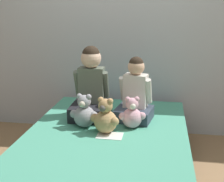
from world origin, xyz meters
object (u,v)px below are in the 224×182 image
teddy_bear_held_by_left_child (84,113)px  teddy_bear_held_by_right_child (132,115)px  teddy_bear_between_children (105,118)px  sign_card (110,136)px  child_on_left (91,89)px  child_on_right (135,95)px  bed (107,155)px

teddy_bear_held_by_left_child → teddy_bear_held_by_right_child: teddy_bear_held_by_left_child is taller
teddy_bear_between_children → sign_card: 0.15m
child_on_left → teddy_bear_held_by_right_child: bearing=-30.2°
child_on_right → teddy_bear_held_by_right_child: bearing=-81.4°
teddy_bear_held_by_left_child → sign_card: (0.25, -0.16, -0.12)m
child_on_left → sign_card: size_ratio=3.18×
child_on_right → teddy_bear_held_by_left_child: 0.50m
bed → sign_card: (0.04, -0.06, 0.21)m
teddy_bear_held_by_right_child → teddy_bear_between_children: size_ratio=0.92×
child_on_right → teddy_bear_held_by_right_child: child_on_right is taller
child_on_left → sign_card: 0.57m
sign_card → teddy_bear_between_children: bearing=126.9°
bed → child_on_right: bearing=61.0°
child_on_right → teddy_bear_between_children: bearing=-110.0°
teddy_bear_held_by_left_child → teddy_bear_held_by_right_child: bearing=11.0°
bed → teddy_bear_between_children: teddy_bear_between_children is taller
child_on_left → sign_card: (0.25, -0.44, -0.27)m
bed → teddy_bear_held_by_left_child: size_ratio=6.41×
teddy_bear_held_by_left_child → teddy_bear_between_children: (0.20, -0.10, 0.00)m
sign_card → teddy_bear_held_by_left_child: bearing=147.1°
teddy_bear_held_by_left_child → sign_card: bearing=-28.5°
child_on_left → teddy_bear_between_children: size_ratio=2.20×
child_on_left → teddy_bear_held_by_right_child: 0.49m
teddy_bear_held_by_left_child → teddy_bear_between_children: bearing=-21.8°
child_on_left → bed: bearing=-61.5°
child_on_left → teddy_bear_held_by_right_child: size_ratio=2.40×
bed → teddy_bear_held_by_right_child: (0.20, 0.14, 0.32)m
bed → child_on_right: (0.20, 0.36, 0.44)m
teddy_bear_held_by_left_child → sign_card: 0.32m
sign_card → child_on_right: bearing=69.2°
bed → sign_card: sign_card is taller
bed → child_on_left: size_ratio=2.85×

